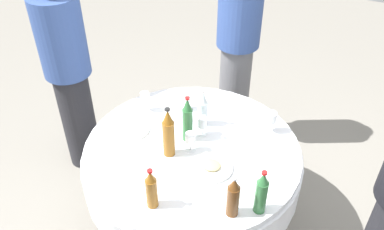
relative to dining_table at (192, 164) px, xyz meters
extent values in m
plane|color=gray|center=(0.00, 0.00, -0.59)|extent=(10.00, 10.00, 0.00)
cylinder|color=white|center=(0.00, 0.00, 0.13)|extent=(1.34, 1.34, 0.04)
cylinder|color=white|center=(0.00, 0.00, 0.00)|extent=(1.37, 1.37, 0.22)
cylinder|color=slate|center=(0.00, 0.00, -0.35)|extent=(0.14, 0.14, 0.48)
cylinder|color=slate|center=(0.00, 0.00, -0.58)|extent=(0.56, 0.56, 0.03)
cylinder|color=#8C5619|center=(-0.10, -0.11, 0.27)|extent=(0.07, 0.07, 0.24)
cone|color=#8C5619|center=(-0.10, -0.11, 0.43)|extent=(0.06, 0.06, 0.09)
cylinder|color=black|center=(-0.10, -0.11, 0.48)|extent=(0.03, 0.03, 0.01)
cylinder|color=silver|center=(-0.04, 0.24, 0.23)|extent=(0.07, 0.07, 0.17)
cone|color=silver|center=(-0.04, 0.24, 0.36)|extent=(0.06, 0.06, 0.08)
cylinder|color=silver|center=(-0.04, 0.24, 0.41)|extent=(0.03, 0.03, 0.01)
cylinder|color=#2D6B38|center=(-0.06, 0.06, 0.26)|extent=(0.06, 0.06, 0.23)
cone|color=#2D6B38|center=(-0.06, 0.06, 0.42)|extent=(0.06, 0.06, 0.08)
cylinder|color=red|center=(-0.06, 0.06, 0.46)|extent=(0.03, 0.03, 0.01)
cylinder|color=#593314|center=(0.41, -0.37, 0.24)|extent=(0.07, 0.07, 0.19)
cone|color=#593314|center=(0.41, -0.37, 0.37)|extent=(0.06, 0.06, 0.06)
cylinder|color=silver|center=(0.41, -0.37, 0.41)|extent=(0.02, 0.02, 0.01)
cylinder|color=#8C5619|center=(0.01, -0.50, 0.24)|extent=(0.06, 0.06, 0.19)
cone|color=#8C5619|center=(0.01, -0.50, 0.36)|extent=(0.05, 0.05, 0.06)
cylinder|color=red|center=(0.01, -0.50, 0.40)|extent=(0.03, 0.03, 0.01)
cylinder|color=#2D6B38|center=(0.53, -0.29, 0.25)|extent=(0.06, 0.06, 0.20)
cone|color=#2D6B38|center=(0.53, -0.29, 0.38)|extent=(0.06, 0.06, 0.06)
cylinder|color=red|center=(0.53, -0.29, 0.42)|extent=(0.03, 0.03, 0.01)
cylinder|color=white|center=(0.01, -0.03, 0.15)|extent=(0.06, 0.06, 0.00)
cylinder|color=white|center=(0.01, -0.03, 0.19)|extent=(0.01, 0.01, 0.07)
cylinder|color=white|center=(0.01, -0.03, 0.25)|extent=(0.06, 0.06, 0.06)
cylinder|color=gold|center=(0.01, -0.03, 0.23)|extent=(0.05, 0.05, 0.03)
cylinder|color=white|center=(-0.45, 0.20, 0.15)|extent=(0.06, 0.06, 0.00)
cylinder|color=white|center=(-0.45, 0.20, 0.19)|extent=(0.01, 0.01, 0.07)
cylinder|color=white|center=(-0.45, 0.20, 0.26)|extent=(0.06, 0.06, 0.07)
cylinder|color=gold|center=(-0.45, 0.20, 0.24)|extent=(0.05, 0.05, 0.03)
cylinder|color=white|center=(0.38, 0.36, 0.15)|extent=(0.06, 0.06, 0.00)
cylinder|color=white|center=(0.38, 0.36, 0.19)|extent=(0.01, 0.01, 0.07)
cylinder|color=white|center=(0.38, 0.36, 0.26)|extent=(0.07, 0.07, 0.07)
cylinder|color=gold|center=(0.38, 0.36, 0.24)|extent=(0.06, 0.06, 0.03)
cylinder|color=white|center=(-0.21, 0.33, 0.15)|extent=(0.06, 0.06, 0.00)
cylinder|color=white|center=(-0.21, 0.33, 0.18)|extent=(0.01, 0.01, 0.06)
cylinder|color=white|center=(-0.21, 0.33, 0.25)|extent=(0.06, 0.06, 0.07)
cylinder|color=gold|center=(-0.21, 0.33, 0.23)|extent=(0.05, 0.05, 0.03)
cylinder|color=white|center=(0.01, 0.14, 0.15)|extent=(0.06, 0.06, 0.00)
cylinder|color=white|center=(0.01, 0.14, 0.18)|extent=(0.01, 0.01, 0.06)
cylinder|color=white|center=(0.01, 0.14, 0.25)|extent=(0.06, 0.06, 0.07)
cylinder|color=white|center=(-0.41, -0.03, 0.16)|extent=(0.22, 0.22, 0.02)
cylinder|color=white|center=(0.18, -0.12, 0.16)|extent=(0.25, 0.25, 0.02)
ellipsoid|color=tan|center=(0.18, -0.12, 0.17)|extent=(0.11, 0.10, 0.02)
cube|color=silver|center=(0.18, 0.43, 0.15)|extent=(0.18, 0.03, 0.00)
cube|color=silver|center=(-0.18, 0.18, 0.15)|extent=(0.16, 0.12, 0.00)
cylinder|color=#26262B|center=(-1.11, 0.21, -0.16)|extent=(0.26, 0.26, 0.86)
cylinder|color=#334C8C|center=(-1.11, 0.21, 0.56)|extent=(0.34, 0.34, 0.58)
cylinder|color=slate|center=(-0.12, 1.08, -0.14)|extent=(0.26, 0.26, 0.91)
cylinder|color=#334C8C|center=(-0.12, 1.08, 0.60)|extent=(0.34, 0.34, 0.56)
camera|label=1|loc=(0.81, -1.66, 1.82)|focal=37.68mm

